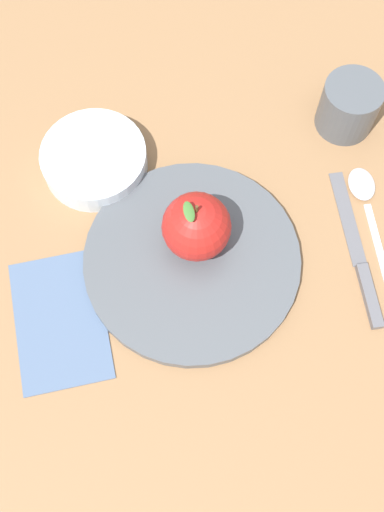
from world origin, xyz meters
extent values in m
plane|color=olive|center=(0.00, 0.00, 0.00)|extent=(2.40, 2.40, 0.00)
cylinder|color=#4C5156|center=(0.04, -0.02, 0.01)|extent=(0.27, 0.27, 0.01)
torus|color=#4C5156|center=(0.04, -0.02, 0.01)|extent=(0.27, 0.27, 0.01)
sphere|color=#B21E19|center=(0.03, -0.04, 0.06)|extent=(0.08, 0.08, 0.08)
cylinder|color=#4C3319|center=(0.03, -0.04, 0.10)|extent=(0.00, 0.00, 0.01)
ellipsoid|color=#386628|center=(0.04, -0.04, 0.11)|extent=(0.02, 0.03, 0.01)
cylinder|color=silver|center=(0.08, -0.20, 0.02)|extent=(0.14, 0.14, 0.03)
torus|color=silver|center=(0.08, -0.20, 0.03)|extent=(0.14, 0.14, 0.01)
cylinder|color=#9FABB3|center=(0.08, -0.20, 0.03)|extent=(0.11, 0.11, 0.01)
cylinder|color=#4C5156|center=(-0.24, -0.09, 0.04)|extent=(0.08, 0.08, 0.07)
torus|color=#4C5156|center=(-0.24, -0.09, 0.07)|extent=(0.08, 0.08, 0.01)
cylinder|color=#35393C|center=(-0.24, -0.09, 0.07)|extent=(0.06, 0.06, 0.01)
cube|color=#59595E|center=(-0.16, 0.03, 0.00)|extent=(0.07, 0.13, 0.00)
cube|color=#59595E|center=(-0.12, 0.13, 0.01)|extent=(0.04, 0.08, 0.01)
ellipsoid|color=silver|center=(-0.20, 0.00, 0.01)|extent=(0.05, 0.06, 0.01)
cube|color=silver|center=(-0.17, 0.08, 0.00)|extent=(0.06, 0.12, 0.01)
cube|color=slate|center=(0.21, -0.04, 0.00)|extent=(0.15, 0.19, 0.00)
camera|label=1|loc=(0.19, 0.22, 0.71)|focal=43.71mm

